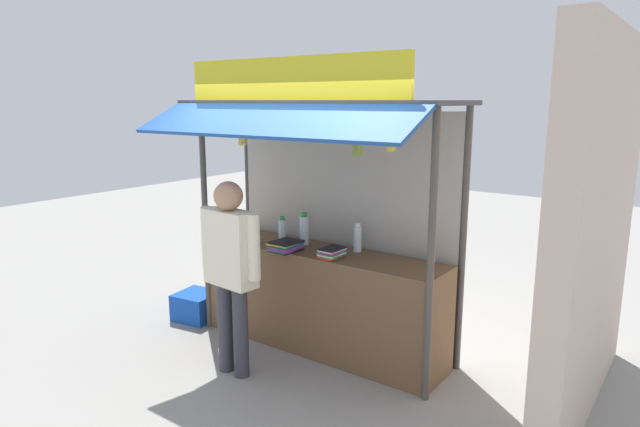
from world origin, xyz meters
The scene contains 15 objects.
ground_plane centered at (0.00, 0.00, 0.00)m, with size 20.00×20.00×0.00m, color gray.
stall_counter centered at (0.00, 0.00, 0.49)m, with size 2.49×0.56×0.98m, color brown.
stall_structure centered at (0.00, 0.07, 1.61)m, with size 2.69×1.38×2.71m.
water_bottle_far_right centered at (-0.46, 0.01, 1.10)m, with size 0.07×0.07×0.26m.
water_bottle_back_right centered at (0.31, 0.16, 1.10)m, with size 0.08×0.08×0.27m.
water_bottle_mid_right centered at (-0.24, 0.08, 1.12)m, with size 0.09×0.09×0.32m.
magazine_stack_front_left centered at (0.23, -0.14, 1.02)m, with size 0.20×0.25×0.09m.
magazine_stack_front_right centered at (-0.77, -0.20, 0.99)m, with size 0.22×0.28×0.04m.
magazine_stack_center centered at (-0.25, -0.20, 1.02)m, with size 0.27×0.30×0.09m.
banana_bunch_rightmost centered at (0.63, -0.38, 1.99)m, with size 0.10×0.10×0.31m.
banana_bunch_leftmost centered at (0.93, -0.38, 2.04)m, with size 0.08×0.09×0.25m.
banana_bunch_inner_left centered at (-0.59, -0.38, 2.02)m, with size 0.10×0.09×0.28m.
vendor_person centered at (-0.31, -0.86, 1.03)m, with size 0.65×0.25×1.70m.
plastic_crate centered at (-1.51, -0.21, 0.15)m, with size 0.42×0.42×0.29m, color #194CB2.
neighbour_wall centered at (2.26, 0.30, 1.42)m, with size 0.20×2.40×2.83m, color beige.
Camera 1 is at (2.93, -4.05, 2.36)m, focal length 30.97 mm.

